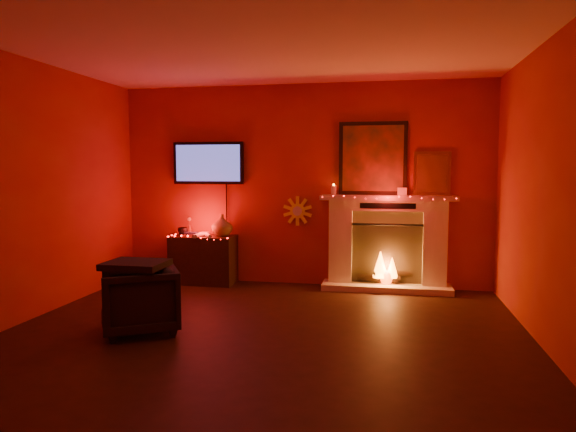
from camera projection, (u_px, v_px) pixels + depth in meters
name	position (u px, v px, depth m)	size (l,w,h in m)	color
room	(255.00, 194.00, 4.49)	(5.00, 5.00, 5.00)	black
fireplace	(386.00, 234.00, 6.66)	(1.72, 0.40, 2.18)	beige
tv	(209.00, 163.00, 7.10)	(1.00, 0.07, 1.24)	black
sunburst_clock	(297.00, 211.00, 6.95)	(0.40, 0.03, 0.40)	yellow
console_table	(205.00, 256.00, 7.03)	(0.87, 0.51, 0.95)	black
armchair	(139.00, 299.00, 4.92)	(0.68, 0.70, 0.64)	black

